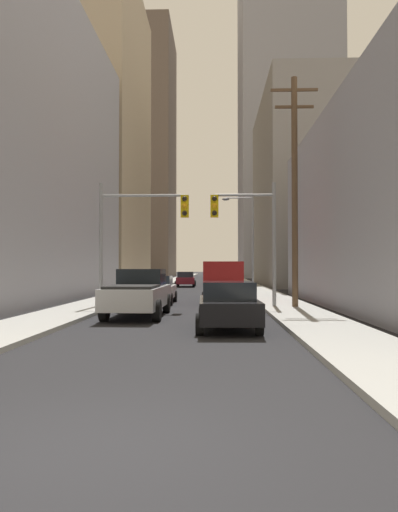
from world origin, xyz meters
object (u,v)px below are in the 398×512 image
Objects in this scene: sedan_maroon at (186,279)px; traffic_signal_near_left at (139,223)px; sedan_white at (157,289)px; sedan_blue at (220,285)px; sedan_black at (228,305)px; pickup_truck_silver at (139,293)px; traffic_signal_near_right at (247,224)px; cargo_van_red at (223,280)px.

traffic_signal_near_left is (-0.64, -25.53, 3.30)m from sedan_maroon.
sedan_blue is (3.48, 6.56, 0.00)m from sedan_white.
sedan_white is 1.00× the size of sedan_blue.
sedan_black is 33.17m from sedan_maroon.
sedan_black is (3.48, -3.95, -0.16)m from pickup_truck_silver.
sedan_white is (-3.57, 10.64, 0.00)m from sedan_black.
traffic_signal_near_right is (4.66, -3.17, 3.24)m from sedan_white.
cargo_van_red reaches higher than sedan_black.
sedan_black is 9.10m from traffic_signal_near_left.
pickup_truck_silver is 1.29× the size of sedan_white.
cargo_van_red is 10.89m from sedan_black.
sedan_black is 0.71× the size of traffic_signal_near_right.
sedan_blue is at bearing 90.80° from cargo_van_red.
traffic_signal_near_right reaches higher than sedan_blue.
sedan_black is 1.00× the size of sedan_maroon.
sedan_blue is at bearing 62.06° from sedan_white.
sedan_black is at bearing -98.29° from traffic_signal_near_right.
sedan_maroon is (0.19, 22.37, 0.00)m from sedan_white.
sedan_maroon is at bearing 95.85° from sedan_black.
sedan_blue is 0.70× the size of traffic_signal_near_left.
traffic_signal_near_left reaches higher than sedan_maroon.
traffic_signal_near_left reaches higher than sedan_blue.
traffic_signal_near_left is at bearing -139.75° from cargo_van_red.
traffic_signal_near_left is (-0.54, 3.52, 3.13)m from pickup_truck_silver.
traffic_signal_near_right is (4.47, -25.53, 3.24)m from sedan_maroon.
sedan_blue is (3.39, 13.25, -0.16)m from pickup_truck_silver.
sedan_white is at bearing 90.76° from pickup_truck_silver.
sedan_black is 8.21m from traffic_signal_near_right.
cargo_van_red is at bearing -81.31° from sedan_maroon.
sedan_maroon is (-3.29, 15.80, 0.00)m from sedan_blue.
cargo_van_red is at bearing 90.01° from sedan_black.
traffic_signal_near_right is (1.09, 7.47, 3.24)m from sedan_black.
traffic_signal_near_left and traffic_signal_near_right have the same top height.
traffic_signal_near_left is at bearing 179.99° from traffic_signal_near_right.
cargo_van_red is 3.61m from sedan_white.
sedan_black and sedan_maroon have the same top height.
sedan_black is at bearing -84.15° from sedan_maroon.
traffic_signal_near_right is at bearing -34.22° from sedan_white.
traffic_signal_near_right is (4.57, 3.52, 3.08)m from pickup_truck_silver.
cargo_van_red is at bearing 107.75° from traffic_signal_near_right.
sedan_maroon is at bearing 98.69° from cargo_van_red.
sedan_white and sedan_maroon have the same top height.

